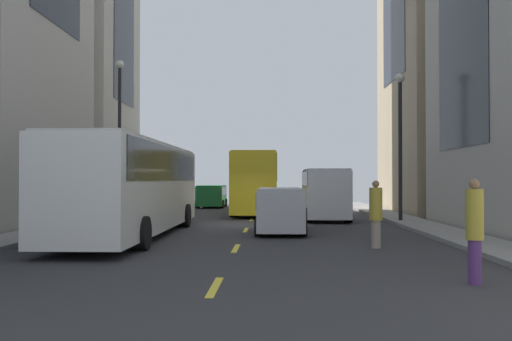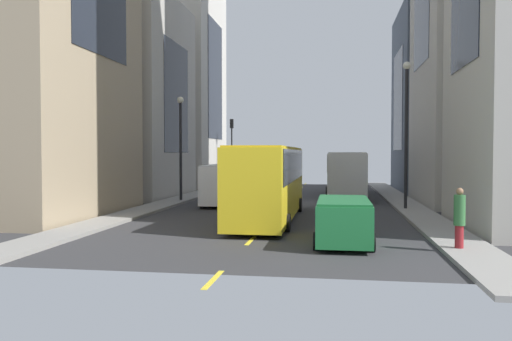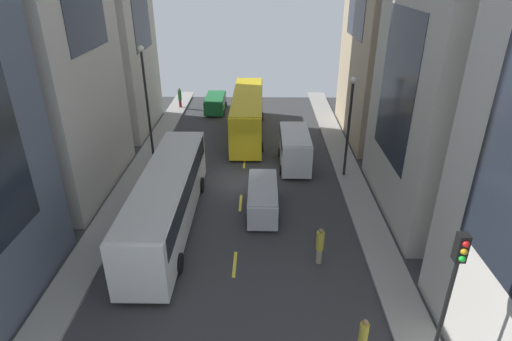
% 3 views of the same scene
% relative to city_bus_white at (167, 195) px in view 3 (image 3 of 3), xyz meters
% --- Properties ---
extents(ground_plane, '(40.88, 40.88, 0.00)m').
position_rel_city_bus_white_xyz_m(ground_plane, '(3.91, 5.58, -2.01)').
color(ground_plane, '#333335').
extents(sidewalk_west, '(1.83, 44.00, 0.15)m').
position_rel_city_bus_white_xyz_m(sidewalk_west, '(-3.61, 5.58, -1.93)').
color(sidewalk_west, gray).
rests_on(sidewalk_west, ground).
extents(sidewalk_east, '(1.83, 44.00, 0.15)m').
position_rel_city_bus_white_xyz_m(sidewalk_east, '(11.43, 5.58, -1.93)').
color(sidewalk_east, gray).
rests_on(sidewalk_east, ground).
extents(lane_stripe_2, '(0.16, 2.00, 0.01)m').
position_rel_city_bus_white_xyz_m(lane_stripe_2, '(3.91, -3.42, -2.00)').
color(lane_stripe_2, yellow).
rests_on(lane_stripe_2, ground).
extents(lane_stripe_3, '(0.16, 2.00, 0.01)m').
position_rel_city_bus_white_xyz_m(lane_stripe_3, '(3.91, 2.58, -2.00)').
color(lane_stripe_3, yellow).
rests_on(lane_stripe_3, ground).
extents(lane_stripe_4, '(0.16, 2.00, 0.01)m').
position_rel_city_bus_white_xyz_m(lane_stripe_4, '(3.91, 8.58, -2.00)').
color(lane_stripe_4, yellow).
rests_on(lane_stripe_4, ground).
extents(lane_stripe_5, '(0.16, 2.00, 0.01)m').
position_rel_city_bus_white_xyz_m(lane_stripe_5, '(3.91, 14.58, -2.00)').
color(lane_stripe_5, yellow).
rests_on(lane_stripe_5, ground).
extents(lane_stripe_6, '(0.16, 2.00, 0.01)m').
position_rel_city_bus_white_xyz_m(lane_stripe_6, '(3.91, 20.58, -2.00)').
color(lane_stripe_6, yellow).
rests_on(lane_stripe_6, ground).
extents(lane_stripe_7, '(0.16, 2.00, 0.01)m').
position_rel_city_bus_white_xyz_m(lane_stripe_7, '(3.91, 26.58, -2.00)').
color(lane_stripe_7, yellow).
rests_on(lane_stripe_7, ground).
extents(building_east_1, '(6.22, 10.46, 14.87)m').
position_rel_city_bus_white_xyz_m(building_east_1, '(15.63, 2.38, 5.43)').
color(building_east_1, '#B7B2A8').
rests_on(building_east_1, ground).
extents(city_bus_white, '(2.80, 12.90, 3.35)m').
position_rel_city_bus_white_xyz_m(city_bus_white, '(0.00, 0.00, 0.00)').
color(city_bus_white, silver).
rests_on(city_bus_white, ground).
extents(streetcar_yellow, '(2.70, 12.11, 3.59)m').
position_rel_city_bus_white_xyz_m(streetcar_yellow, '(3.98, 14.47, 0.11)').
color(streetcar_yellow, yellow).
rests_on(streetcar_yellow, ground).
extents(delivery_van_white, '(2.25, 5.14, 2.58)m').
position_rel_city_bus_white_xyz_m(delivery_van_white, '(7.64, 8.14, -0.50)').
color(delivery_van_white, white).
rests_on(delivery_van_white, ground).
extents(car_silver_0, '(1.90, 4.80, 1.72)m').
position_rel_city_bus_white_xyz_m(car_silver_0, '(5.30, 1.65, -0.99)').
color(car_silver_0, '#B7BABF').
rests_on(car_silver_0, ground).
extents(car_green_1, '(2.05, 4.18, 1.63)m').
position_rel_city_bus_white_xyz_m(car_green_1, '(0.49, 20.83, -1.05)').
color(car_green_1, '#1E7238').
rests_on(car_green_1, ground).
extents(pedestrian_crossing_near, '(0.34, 0.34, 2.07)m').
position_rel_city_bus_white_xyz_m(pedestrian_crossing_near, '(8.97, -9.00, -0.90)').
color(pedestrian_crossing_near, '#593372').
rests_on(pedestrian_crossing_near, ground).
extents(pedestrian_walking_far, '(0.39, 0.39, 2.03)m').
position_rel_city_bus_white_xyz_m(pedestrian_walking_far, '(8.11, -3.21, -0.94)').
color(pedestrian_walking_far, gray).
rests_on(pedestrian_walking_far, ground).
extents(pedestrian_waiting_curb, '(0.37, 0.37, 2.00)m').
position_rel_city_bus_white_xyz_m(pedestrian_waiting_curb, '(-3.27, 21.78, -0.81)').
color(pedestrian_waiting_curb, maroon).
rests_on(pedestrian_waiting_curb, ground).
extents(traffic_light_near_corner, '(0.32, 0.44, 6.52)m').
position_rel_city_bus_white_xyz_m(traffic_light_near_corner, '(10.92, -10.32, 2.63)').
color(traffic_light_near_corner, black).
rests_on(traffic_light_near_corner, ground).
extents(streetlamp_near, '(0.44, 0.44, 8.31)m').
position_rel_city_bus_white_xyz_m(streetlamp_near, '(-3.20, 9.46, 3.13)').
color(streetlamp_near, black).
rests_on(streetlamp_near, ground).
extents(streetlamp_far, '(0.44, 0.44, 6.92)m').
position_rel_city_bus_white_xyz_m(streetlamp_far, '(11.02, 6.38, 2.39)').
color(streetlamp_far, black).
rests_on(streetlamp_far, ground).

